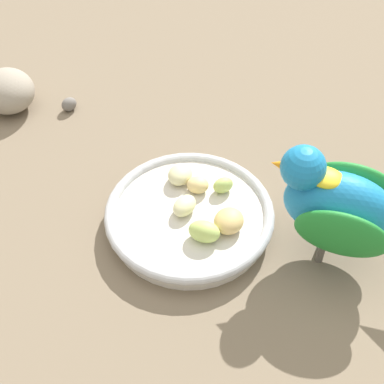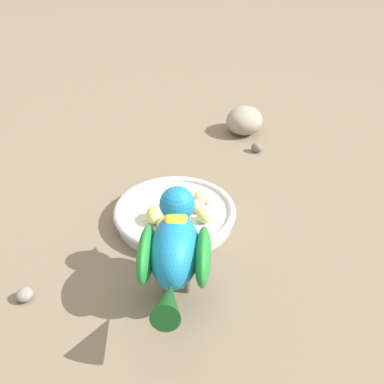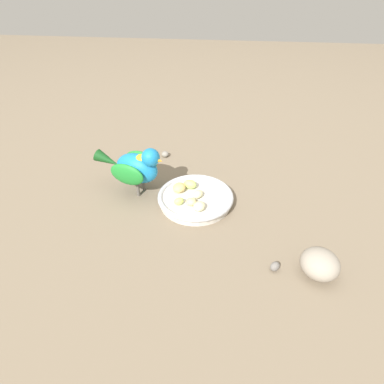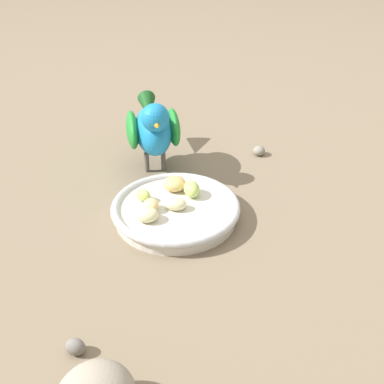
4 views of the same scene
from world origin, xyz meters
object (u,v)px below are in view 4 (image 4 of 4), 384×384
at_px(apple_piece_4, 175,184).
at_px(parrot, 153,127).
at_px(apple_piece_0, 176,204).
at_px(apple_piece_3, 192,189).
at_px(pebble_0, 259,151).
at_px(apple_piece_2, 143,195).
at_px(pebble_1, 75,347).
at_px(apple_piece_1, 151,205).
at_px(apple_piece_5, 147,215).
at_px(feeding_bowl, 176,210).

xyz_separation_m(apple_piece_4, parrot, (0.01, 0.12, 0.05)).
bearing_deg(apple_piece_0, parrot, 78.38).
distance_m(apple_piece_3, pebble_0, 0.22).
relative_size(apple_piece_2, apple_piece_3, 0.71).
xyz_separation_m(apple_piece_0, apple_piece_2, (-0.04, 0.04, 0.00)).
distance_m(apple_piece_4, pebble_0, 0.23).
bearing_deg(pebble_1, pebble_0, 35.21).
bearing_deg(pebble_0, apple_piece_1, -156.87).
xyz_separation_m(apple_piece_1, apple_piece_5, (-0.02, -0.02, 0.00)).
bearing_deg(apple_piece_3, apple_piece_1, -171.57).
xyz_separation_m(apple_piece_2, apple_piece_5, (-0.01, -0.05, 0.00)).
xyz_separation_m(apple_piece_3, parrot, (-0.00, 0.14, 0.05)).
xyz_separation_m(apple_piece_2, apple_piece_3, (0.07, -0.02, 0.00)).
distance_m(feeding_bowl, pebble_1, 0.28).
xyz_separation_m(apple_piece_4, pebble_1, (-0.23, -0.23, -0.02)).
relative_size(parrot, pebble_0, 8.61).
bearing_deg(apple_piece_1, parrot, 66.02).
xyz_separation_m(apple_piece_0, pebble_1, (-0.20, -0.18, -0.02)).
xyz_separation_m(feeding_bowl, apple_piece_2, (-0.04, 0.04, 0.02)).
height_order(apple_piece_0, parrot, parrot).
bearing_deg(parrot, apple_piece_1, -7.64).
bearing_deg(feeding_bowl, apple_piece_1, 167.93).
relative_size(apple_piece_2, pebble_0, 1.07).
xyz_separation_m(apple_piece_5, pebble_1, (-0.15, -0.17, -0.02)).
bearing_deg(pebble_0, apple_piece_4, -160.17).
bearing_deg(parrot, feeding_bowl, 5.11).
bearing_deg(apple_piece_5, pebble_1, -131.84).
height_order(apple_piece_1, pebble_1, apple_piece_1).
distance_m(apple_piece_2, parrot, 0.15).
distance_m(apple_piece_0, apple_piece_3, 0.05).
xyz_separation_m(parrot, pebble_1, (-0.24, -0.35, -0.07)).
bearing_deg(apple_piece_2, parrot, 60.65).
distance_m(feeding_bowl, pebble_0, 0.26).
height_order(feeding_bowl, pebble_0, feeding_bowl).
bearing_deg(pebble_1, parrot, 55.61).
xyz_separation_m(apple_piece_2, parrot, (0.07, 0.12, 0.05)).
distance_m(apple_piece_0, apple_piece_4, 0.06).
height_order(apple_piece_0, apple_piece_5, apple_piece_5).
bearing_deg(apple_piece_1, apple_piece_0, -21.71).
bearing_deg(apple_piece_3, parrot, 91.79).
height_order(feeding_bowl, apple_piece_0, apple_piece_0).
bearing_deg(pebble_0, apple_piece_2, -162.65).
relative_size(apple_piece_1, apple_piece_2, 1.05).
height_order(apple_piece_1, pebble_0, apple_piece_1).
bearing_deg(apple_piece_0, feeding_bowl, 67.98).
xyz_separation_m(apple_piece_1, parrot, (0.07, 0.15, 0.05)).
xyz_separation_m(apple_piece_3, pebble_0, (0.20, 0.10, -0.02)).
bearing_deg(apple_piece_4, apple_piece_3, -57.17).
height_order(pebble_0, pebble_1, pebble_1).
distance_m(feeding_bowl, apple_piece_5, 0.06).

